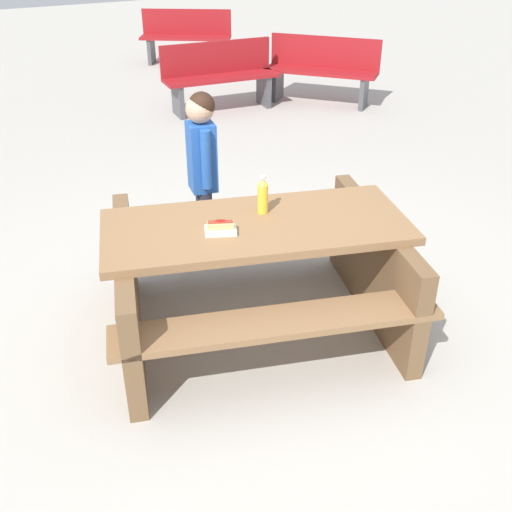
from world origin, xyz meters
The scene contains 8 objects.
ground_plane centered at (0.00, 0.00, 0.00)m, with size 30.00×30.00×0.00m, color #B7B2A8.
picnic_table centered at (0.00, 0.00, 0.44)m, with size 2.11×1.83×0.75m.
soda_bottle centered at (-0.10, -0.11, 0.86)m, with size 0.06×0.06×0.24m.
hotdog_tray centered at (0.24, 0.01, 0.78)m, with size 0.21×0.17×0.08m.
child_in_coat centered at (-0.07, -0.95, 0.82)m, with size 0.21×0.32×1.29m.
park_bench_near centered at (-1.80, -4.45, 0.45)m, with size 1.52×0.50×0.85m.
park_bench_mid centered at (-3.16, -4.12, 0.45)m, with size 1.31×1.37×0.85m.
park_bench_far centered at (-2.43, -7.17, 0.45)m, with size 1.49×1.12×0.85m.
Camera 1 is at (1.47, 2.81, 2.38)m, focal length 42.50 mm.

